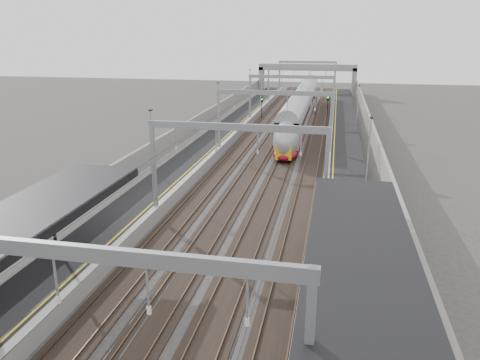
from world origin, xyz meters
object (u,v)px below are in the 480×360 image
at_px(overbridge, 307,71).
at_px(train, 301,111).
at_px(signal_green, 262,104).
at_px(bench, 369,328).

distance_m(overbridge, train, 37.43).
height_order(train, signal_green, train).
height_order(train, bench, train).
height_order(overbridge, signal_green, overbridge).
bearing_deg(signal_green, bench, -76.66).
height_order(overbridge, bench, overbridge).
relative_size(overbridge, bench, 13.27).
distance_m(overbridge, signal_green, 33.70).
xyz_separation_m(overbridge, bench, (8.62, -91.46, -3.81)).
bearing_deg(signal_green, overbridge, 81.09).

